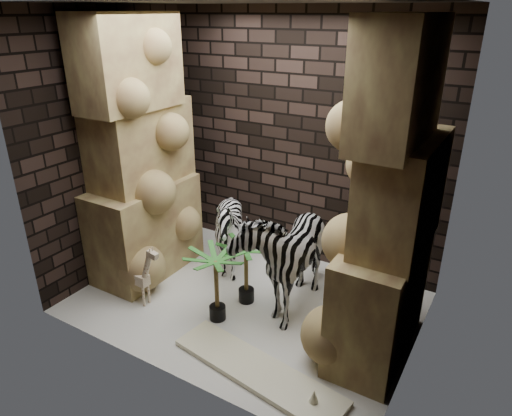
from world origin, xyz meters
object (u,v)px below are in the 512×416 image
Objects in this scene: giraffe_toy at (137,272)px; palm_back at (217,286)px; zebra_right at (286,242)px; palm_front at (246,272)px; zebra_left at (229,236)px; surfboard at (257,371)px.

palm_back is at bearing 13.65° from giraffe_toy.
palm_back is (0.90, 0.19, 0.01)m from giraffe_toy.
zebra_right is 2.01× the size of palm_front.
zebra_right reaches higher than palm_back.
zebra_left is (-0.84, 0.18, -0.24)m from zebra_right.
surfboard is at bearing -80.67° from zebra_right.
zebra_right is at bearing 113.87° from surfboard.
surfboard is at bearing -7.56° from giraffe_toy.
giraffe_toy is 0.92m from palm_back.
zebra_left is at bearing 161.34° from zebra_right.
giraffe_toy is 1.16m from palm_front.
palm_front reaches higher than surfboard.
giraffe_toy is 0.97× the size of palm_back.
giraffe_toy is (-0.50, -1.01, -0.11)m from zebra_left.
surfboard is at bearing -35.99° from zebra_left.
zebra_left is 1.13m from giraffe_toy.
zebra_left is 1.49× the size of palm_front.
zebra_right is at bearing -0.20° from zebra_left.
giraffe_toy is at bearing -104.10° from zebra_left.
palm_front is (-0.35, -0.22, -0.37)m from zebra_right.
surfboard is (1.15, -1.28, -0.46)m from zebra_left.
zebra_left is 0.92m from palm_back.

